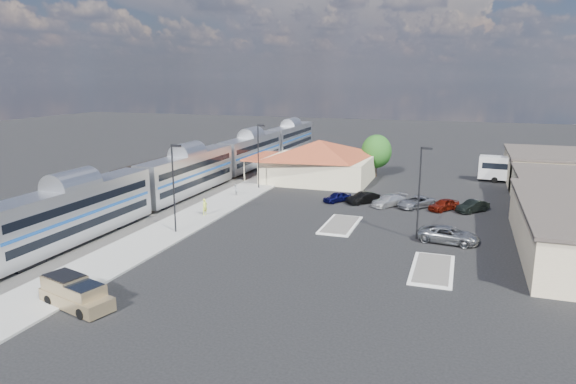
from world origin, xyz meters
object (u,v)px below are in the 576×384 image
(coach_bus, at_px, (522,169))
(suv, at_px, (449,235))
(station_depot, at_px, (319,160))
(pickup_truck, at_px, (76,294))

(coach_bus, bearing_deg, suv, 169.29)
(station_depot, distance_m, coach_bus, 29.68)
(station_depot, distance_m, suv, 31.18)
(suv, bearing_deg, coach_bus, -7.81)
(suv, xyz_separation_m, coach_bus, (9.04, 32.20, 1.40))
(station_depot, relative_size, coach_bus, 1.54)
(station_depot, bearing_deg, suv, -51.10)
(station_depot, xyz_separation_m, coach_bus, (28.56, 8.00, -0.96))
(station_depot, bearing_deg, coach_bus, 15.66)
(coach_bus, bearing_deg, pickup_truck, 154.36)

